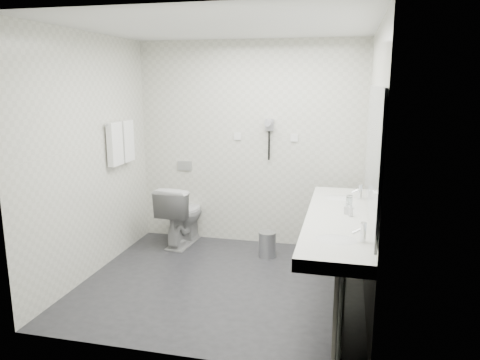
# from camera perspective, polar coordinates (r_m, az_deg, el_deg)

# --- Properties ---
(floor) EXTENTS (2.80, 2.80, 0.00)m
(floor) POSITION_cam_1_polar(r_m,az_deg,el_deg) (4.79, -2.21, -12.65)
(floor) COLOR #242327
(floor) RESTS_ON ground
(ceiling) EXTENTS (2.80, 2.80, 0.00)m
(ceiling) POSITION_cam_1_polar(r_m,az_deg,el_deg) (4.38, -2.49, 18.56)
(ceiling) COLOR silver
(ceiling) RESTS_ON wall_back
(wall_back) EXTENTS (2.80, 0.00, 2.80)m
(wall_back) POSITION_cam_1_polar(r_m,az_deg,el_deg) (5.67, 1.21, 4.44)
(wall_back) COLOR beige
(wall_back) RESTS_ON floor
(wall_front) EXTENTS (2.80, 0.00, 2.80)m
(wall_front) POSITION_cam_1_polar(r_m,az_deg,el_deg) (3.21, -8.60, -1.69)
(wall_front) COLOR beige
(wall_front) RESTS_ON floor
(wall_left) EXTENTS (0.00, 2.60, 2.60)m
(wall_left) POSITION_cam_1_polar(r_m,az_deg,el_deg) (4.98, -18.08, 2.76)
(wall_left) COLOR beige
(wall_left) RESTS_ON floor
(wall_right) EXTENTS (0.00, 2.60, 2.60)m
(wall_right) POSITION_cam_1_polar(r_m,az_deg,el_deg) (4.26, 16.10, 1.40)
(wall_right) COLOR beige
(wall_right) RESTS_ON floor
(vanity_counter) EXTENTS (0.55, 2.20, 0.10)m
(vanity_counter) POSITION_cam_1_polar(r_m,az_deg,el_deg) (4.17, 12.07, -5.00)
(vanity_counter) COLOR silver
(vanity_counter) RESTS_ON floor
(vanity_panel) EXTENTS (0.03, 2.15, 0.75)m
(vanity_panel) POSITION_cam_1_polar(r_m,az_deg,el_deg) (4.31, 12.15, -10.43)
(vanity_panel) COLOR gray
(vanity_panel) RESTS_ON floor
(vanity_post_near) EXTENTS (0.06, 0.06, 0.75)m
(vanity_post_near) POSITION_cam_1_polar(r_m,az_deg,el_deg) (3.37, 12.22, -17.16)
(vanity_post_near) COLOR silver
(vanity_post_near) RESTS_ON floor
(vanity_post_far) EXTENTS (0.06, 0.06, 0.75)m
(vanity_post_far) POSITION_cam_1_polar(r_m,az_deg,el_deg) (5.29, 12.76, -6.17)
(vanity_post_far) COLOR silver
(vanity_post_far) RESTS_ON floor
(mirror) EXTENTS (0.02, 2.20, 1.05)m
(mirror) POSITION_cam_1_polar(r_m,az_deg,el_deg) (4.03, 16.17, 3.68)
(mirror) COLOR #B2BCC6
(mirror) RESTS_ON wall_right
(basin_near) EXTENTS (0.40, 0.31, 0.05)m
(basin_near) POSITION_cam_1_polar(r_m,az_deg,el_deg) (3.54, 11.81, -7.51)
(basin_near) COLOR white
(basin_near) RESTS_ON vanity_counter
(basin_far) EXTENTS (0.40, 0.31, 0.05)m
(basin_far) POSITION_cam_1_polar(r_m,az_deg,el_deg) (4.79, 12.29, -2.35)
(basin_far) COLOR white
(basin_far) RESTS_ON vanity_counter
(faucet_near) EXTENTS (0.04, 0.04, 0.15)m
(faucet_near) POSITION_cam_1_polar(r_m,az_deg,el_deg) (3.51, 15.07, -6.28)
(faucet_near) COLOR silver
(faucet_near) RESTS_ON vanity_counter
(faucet_far) EXTENTS (0.04, 0.04, 0.15)m
(faucet_far) POSITION_cam_1_polar(r_m,az_deg,el_deg) (4.77, 14.68, -1.41)
(faucet_far) COLOR silver
(faucet_far) RESTS_ON vanity_counter
(soap_bottle_a) EXTENTS (0.05, 0.05, 0.11)m
(soap_bottle_a) POSITION_cam_1_polar(r_m,az_deg,el_deg) (4.21, 13.13, -3.38)
(soap_bottle_a) COLOR beige
(soap_bottle_a) RESTS_ON vanity_counter
(soap_bottle_c) EXTENTS (0.05, 0.05, 0.11)m
(soap_bottle_c) POSITION_cam_1_polar(r_m,az_deg,el_deg) (4.14, 13.63, -3.68)
(soap_bottle_c) COLOR beige
(soap_bottle_c) RESTS_ON vanity_counter
(glass_left) EXTENTS (0.06, 0.06, 0.10)m
(glass_left) POSITION_cam_1_polar(r_m,az_deg,el_deg) (4.40, 13.41, -2.78)
(glass_left) COLOR silver
(glass_left) RESTS_ON vanity_counter
(glass_right) EXTENTS (0.07, 0.07, 0.11)m
(glass_right) POSITION_cam_1_polar(r_m,az_deg,el_deg) (4.45, 13.43, -2.56)
(glass_right) COLOR silver
(glass_right) RESTS_ON vanity_counter
(toilet) EXTENTS (0.49, 0.78, 0.76)m
(toilet) POSITION_cam_1_polar(r_m,az_deg,el_deg) (5.80, -7.24, -4.28)
(toilet) COLOR white
(toilet) RESTS_ON floor
(flush_plate) EXTENTS (0.18, 0.02, 0.12)m
(flush_plate) POSITION_cam_1_polar(r_m,az_deg,el_deg) (5.93, -6.89, 1.77)
(flush_plate) COLOR #B2B5BA
(flush_plate) RESTS_ON wall_back
(pedal_bin) EXTENTS (0.25, 0.25, 0.28)m
(pedal_bin) POSITION_cam_1_polar(r_m,az_deg,el_deg) (5.41, 3.41, -8.06)
(pedal_bin) COLOR #B2B5BA
(pedal_bin) RESTS_ON floor
(bin_lid) EXTENTS (0.20, 0.20, 0.02)m
(bin_lid) POSITION_cam_1_polar(r_m,az_deg,el_deg) (5.36, 3.43, -6.57)
(bin_lid) COLOR #B2B5BA
(bin_lid) RESTS_ON pedal_bin
(towel_rail) EXTENTS (0.02, 0.62, 0.02)m
(towel_rail) POSITION_cam_1_polar(r_m,az_deg,el_deg) (5.39, -14.80, 6.86)
(towel_rail) COLOR silver
(towel_rail) RESTS_ON wall_left
(towel_near) EXTENTS (0.07, 0.24, 0.48)m
(towel_near) POSITION_cam_1_polar(r_m,az_deg,el_deg) (5.29, -15.29, 4.33)
(towel_near) COLOR white
(towel_near) RESTS_ON towel_rail
(towel_far) EXTENTS (0.07, 0.24, 0.48)m
(towel_far) POSITION_cam_1_polar(r_m,az_deg,el_deg) (5.53, -13.91, 4.74)
(towel_far) COLOR white
(towel_far) RESTS_ON towel_rail
(dryer_cradle) EXTENTS (0.10, 0.04, 0.14)m
(dryer_cradle) POSITION_cam_1_polar(r_m,az_deg,el_deg) (5.56, 3.69, 6.87)
(dryer_cradle) COLOR gray
(dryer_cradle) RESTS_ON wall_back
(dryer_barrel) EXTENTS (0.08, 0.14, 0.08)m
(dryer_barrel) POSITION_cam_1_polar(r_m,az_deg,el_deg) (5.49, 3.57, 7.11)
(dryer_barrel) COLOR gray
(dryer_barrel) RESTS_ON dryer_cradle
(dryer_cord) EXTENTS (0.02, 0.02, 0.35)m
(dryer_cord) POSITION_cam_1_polar(r_m,az_deg,el_deg) (5.57, 3.63, 4.29)
(dryer_cord) COLOR black
(dryer_cord) RESTS_ON dryer_cradle
(switch_plate_a) EXTENTS (0.09, 0.02, 0.09)m
(switch_plate_a) POSITION_cam_1_polar(r_m,az_deg,el_deg) (5.67, -0.30, 5.47)
(switch_plate_a) COLOR white
(switch_plate_a) RESTS_ON wall_back
(switch_plate_b) EXTENTS (0.09, 0.02, 0.09)m
(switch_plate_b) POSITION_cam_1_polar(r_m,az_deg,el_deg) (5.55, 6.77, 5.24)
(switch_plate_b) COLOR white
(switch_plate_b) RESTS_ON wall_back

